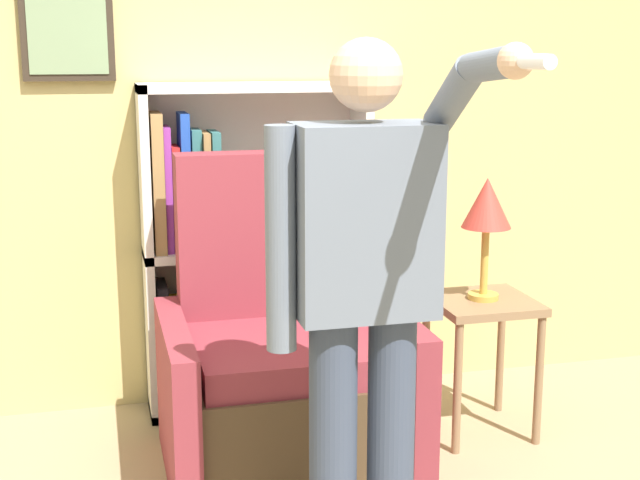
{
  "coord_description": "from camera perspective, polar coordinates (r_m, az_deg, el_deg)",
  "views": [
    {
      "loc": [
        -0.56,
        -2.16,
        1.7
      ],
      "look_at": [
        0.18,
        0.74,
        1.05
      ],
      "focal_mm": 50.0,
      "sensor_mm": 36.0,
      "label": 1
    }
  ],
  "objects": [
    {
      "name": "armchair",
      "position": [
        3.7,
        -2.36,
        -8.41
      ],
      "size": [
        0.98,
        0.85,
        1.27
      ],
      "color": "#4C3823",
      "rests_on": "ground_plane"
    },
    {
      "name": "table_lamp",
      "position": [
        3.88,
        10.62,
        1.99
      ],
      "size": [
        0.21,
        0.21,
        0.54
      ],
      "color": "gold",
      "rests_on": "side_table"
    },
    {
      "name": "side_table",
      "position": [
        4.0,
        10.33,
        -5.29
      ],
      "size": [
        0.43,
        0.43,
        0.62
      ],
      "color": "#846647",
      "rests_on": "ground_plane"
    },
    {
      "name": "wall_back",
      "position": [
        4.23,
        -6.86,
        8.19
      ],
      "size": [
        8.0,
        0.11,
        2.8
      ],
      "color": "tan",
      "rests_on": "ground_plane"
    },
    {
      "name": "person_standing",
      "position": [
        2.68,
        2.84,
        -3.05
      ],
      "size": [
        0.57,
        0.78,
        1.73
      ],
      "color": "#384256",
      "rests_on": "ground_plane"
    },
    {
      "name": "bookcase",
      "position": [
        4.18,
        -5.88,
        -1.13
      ],
      "size": [
        1.05,
        0.28,
        1.54
      ],
      "color": "silver",
      "rests_on": "ground_plane"
    }
  ]
}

